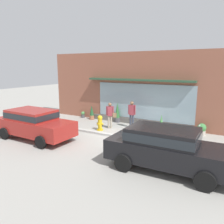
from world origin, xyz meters
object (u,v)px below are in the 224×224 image
at_px(fire_hydrant, 100,123).
at_px(parked_car_red, 34,122).
at_px(pedestrian_with_handbag, 110,114).
at_px(potted_plant_window_right, 117,113).
at_px(potted_plant_trailing_edge, 92,113).
at_px(parked_car_black, 166,147).
at_px(potted_plant_low_front, 83,115).
at_px(pedestrian_passerby, 132,112).
at_px(potted_plant_window_center, 161,123).
at_px(potted_plant_doorstep, 202,129).

relative_size(fire_hydrant, parked_car_red, 0.21).
height_order(pedestrian_with_handbag, potted_plant_window_right, pedestrian_with_handbag).
relative_size(pedestrian_with_handbag, potted_plant_trailing_edge, 1.57).
bearing_deg(potted_plant_window_right, parked_car_red, -111.21).
bearing_deg(potted_plant_window_right, parked_car_black, -47.68).
relative_size(fire_hydrant, potted_plant_low_front, 1.93).
bearing_deg(parked_car_red, pedestrian_with_handbag, 57.46).
relative_size(potted_plant_trailing_edge, potted_plant_window_right, 0.74).
relative_size(pedestrian_passerby, parked_car_black, 0.37).
distance_m(potted_plant_window_center, potted_plant_doorstep, 2.29).
xyz_separation_m(pedestrian_with_handbag, potted_plant_low_front, (-3.32, 1.56, -0.70)).
distance_m(parked_car_red, potted_plant_trailing_edge, 5.23).
bearing_deg(pedestrian_with_handbag, fire_hydrant, -141.17).
relative_size(fire_hydrant, pedestrian_passerby, 0.55).
bearing_deg(potted_plant_window_right, potted_plant_low_front, -178.62).
relative_size(parked_car_red, potted_plant_window_right, 3.20).
bearing_deg(parked_car_red, pedestrian_passerby, 52.68).
relative_size(pedestrian_with_handbag, parked_car_black, 0.36).
relative_size(fire_hydrant, potted_plant_window_center, 0.96).
bearing_deg(potted_plant_window_center, fire_hydrant, -150.24).
xyz_separation_m(fire_hydrant, potted_plant_trailing_edge, (-2.08, 2.10, 0.02)).
relative_size(potted_plant_low_front, potted_plant_doorstep, 0.73).
xyz_separation_m(fire_hydrant, pedestrian_with_handbag, (0.32, 0.69, 0.47)).
distance_m(parked_car_red, potted_plant_window_right, 5.83).
distance_m(potted_plant_window_center, potted_plant_window_right, 3.33).
bearing_deg(potted_plant_doorstep, potted_plant_trailing_edge, -179.95).
height_order(potted_plant_trailing_edge, potted_plant_window_center, potted_plant_trailing_edge).
bearing_deg(parked_car_red, fire_hydrant, 55.88).
xyz_separation_m(potted_plant_low_front, potted_plant_trailing_edge, (0.92, -0.15, 0.25)).
xyz_separation_m(parked_car_red, potted_plant_window_center, (5.40, 4.96, -0.43)).
height_order(parked_car_red, potted_plant_window_center, parked_car_red).
distance_m(pedestrian_passerby, potted_plant_trailing_edge, 3.59).
height_order(parked_car_black, potted_plant_window_center, parked_car_black).
relative_size(pedestrian_with_handbag, potted_plant_doorstep, 2.48).
height_order(fire_hydrant, potted_plant_window_center, potted_plant_window_center).
bearing_deg(potted_plant_trailing_edge, potted_plant_low_front, 170.85).
bearing_deg(potted_plant_low_front, pedestrian_passerby, -9.92).
distance_m(fire_hydrant, parked_car_red, 3.82).
bearing_deg(pedestrian_passerby, parked_car_black, 121.66).
relative_size(potted_plant_window_center, potted_plant_doorstep, 1.48).
bearing_deg(potted_plant_window_right, potted_plant_trailing_edge, -173.77).
bearing_deg(parked_car_black, potted_plant_trailing_edge, 142.03).
xyz_separation_m(pedestrian_passerby, potted_plant_trailing_edge, (-3.50, 0.62, -0.50)).
distance_m(parked_car_red, potted_plant_low_front, 5.46).
height_order(potted_plant_window_right, potted_plant_doorstep, potted_plant_window_right).
bearing_deg(pedestrian_with_handbag, potted_plant_window_center, -4.03).
bearing_deg(pedestrian_passerby, parked_car_red, 46.36).
bearing_deg(potted_plant_window_right, pedestrian_with_handbag, -76.58).
height_order(pedestrian_passerby, potted_plant_window_right, pedestrian_passerby).
distance_m(pedestrian_passerby, potted_plant_window_right, 1.74).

